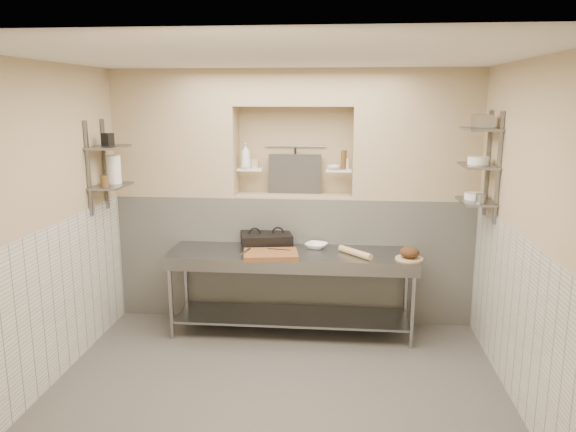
# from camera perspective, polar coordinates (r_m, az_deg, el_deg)

# --- Properties ---
(floor) EXTENTS (4.00, 3.90, 0.10)m
(floor) POSITION_cam_1_polar(r_m,az_deg,el_deg) (5.18, -1.12, -17.47)
(floor) COLOR #524D49
(floor) RESTS_ON ground
(ceiling) EXTENTS (4.00, 3.90, 0.10)m
(ceiling) POSITION_cam_1_polar(r_m,az_deg,el_deg) (4.53, -1.27, 16.47)
(ceiling) COLOR silver
(ceiling) RESTS_ON ground
(wall_left) EXTENTS (0.10, 3.90, 2.80)m
(wall_left) POSITION_cam_1_polar(r_m,az_deg,el_deg) (5.28, -23.88, -1.04)
(wall_left) COLOR tan
(wall_left) RESTS_ON ground
(wall_right) EXTENTS (0.10, 3.90, 2.80)m
(wall_right) POSITION_cam_1_polar(r_m,az_deg,el_deg) (4.86, 23.61, -2.07)
(wall_right) COLOR tan
(wall_right) RESTS_ON ground
(wall_back) EXTENTS (4.00, 0.10, 2.80)m
(wall_back) POSITION_cam_1_polar(r_m,az_deg,el_deg) (6.59, 0.80, 2.39)
(wall_back) COLOR tan
(wall_back) RESTS_ON ground
(wall_front) EXTENTS (4.00, 0.10, 2.80)m
(wall_front) POSITION_cam_1_polar(r_m,az_deg,el_deg) (2.76, -6.04, -11.44)
(wall_front) COLOR tan
(wall_front) RESTS_ON ground
(backwall_lower) EXTENTS (4.00, 0.40, 1.40)m
(backwall_lower) POSITION_cam_1_polar(r_m,az_deg,el_deg) (6.50, 0.60, -4.06)
(backwall_lower) COLOR silver
(backwall_lower) RESTS_ON floor
(alcove_sill) EXTENTS (1.30, 0.40, 0.02)m
(alcove_sill) POSITION_cam_1_polar(r_m,az_deg,el_deg) (6.35, 0.62, 2.11)
(alcove_sill) COLOR tan
(alcove_sill) RESTS_ON backwall_lower
(backwall_pillar_left) EXTENTS (1.35, 0.40, 1.40)m
(backwall_pillar_left) POSITION_cam_1_polar(r_m,az_deg,el_deg) (6.51, -11.19, 8.25)
(backwall_pillar_left) COLOR tan
(backwall_pillar_left) RESTS_ON backwall_lower
(backwall_pillar_right) EXTENTS (1.35, 0.40, 1.40)m
(backwall_pillar_right) POSITION_cam_1_polar(r_m,az_deg,el_deg) (6.30, 12.86, 8.06)
(backwall_pillar_right) COLOR tan
(backwall_pillar_right) RESTS_ON backwall_lower
(backwall_header) EXTENTS (1.30, 0.40, 0.40)m
(backwall_header) POSITION_cam_1_polar(r_m,az_deg,el_deg) (6.25, 0.64, 12.92)
(backwall_header) COLOR tan
(backwall_header) RESTS_ON backwall_lower
(wainscot_left) EXTENTS (0.02, 3.90, 1.40)m
(wainscot_left) POSITION_cam_1_polar(r_m,az_deg,el_deg) (5.44, -22.70, -8.27)
(wainscot_left) COLOR silver
(wainscot_left) RESTS_ON floor
(wainscot_right) EXTENTS (0.02, 3.90, 1.40)m
(wainscot_right) POSITION_cam_1_polar(r_m,az_deg,el_deg) (5.04, 22.28, -9.81)
(wainscot_right) COLOR silver
(wainscot_right) RESTS_ON floor
(alcove_shelf_left) EXTENTS (0.28, 0.16, 0.02)m
(alcove_shelf_left) POSITION_cam_1_polar(r_m,az_deg,el_deg) (6.36, -3.88, 4.75)
(alcove_shelf_left) COLOR white
(alcove_shelf_left) RESTS_ON backwall_lower
(alcove_shelf_right) EXTENTS (0.28, 0.16, 0.02)m
(alcove_shelf_right) POSITION_cam_1_polar(r_m,az_deg,el_deg) (6.28, 5.19, 4.64)
(alcove_shelf_right) COLOR white
(alcove_shelf_right) RESTS_ON backwall_lower
(utensil_rail) EXTENTS (0.70, 0.02, 0.02)m
(utensil_rail) POSITION_cam_1_polar(r_m,az_deg,el_deg) (6.45, 0.76, 7.10)
(utensil_rail) COLOR gray
(utensil_rail) RESTS_ON wall_back
(hanging_steel) EXTENTS (0.02, 0.02, 0.30)m
(hanging_steel) POSITION_cam_1_polar(r_m,az_deg,el_deg) (6.44, 0.74, 5.58)
(hanging_steel) COLOR black
(hanging_steel) RESTS_ON utensil_rail
(splash_panel) EXTENTS (0.60, 0.08, 0.45)m
(splash_panel) POSITION_cam_1_polar(r_m,az_deg,el_deg) (6.41, 0.70, 4.29)
(splash_panel) COLOR #383330
(splash_panel) RESTS_ON alcove_sill
(shelf_rail_left_a) EXTENTS (0.03, 0.03, 0.95)m
(shelf_rail_left_a) POSITION_cam_1_polar(r_m,az_deg,el_deg) (6.29, -18.09, 5.03)
(shelf_rail_left_a) COLOR slate
(shelf_rail_left_a) RESTS_ON wall_left
(shelf_rail_left_b) EXTENTS (0.03, 0.03, 0.95)m
(shelf_rail_left_b) POSITION_cam_1_polar(r_m,az_deg,el_deg) (5.93, -19.61, 4.54)
(shelf_rail_left_b) COLOR slate
(shelf_rail_left_b) RESTS_ON wall_left
(wall_shelf_left_lower) EXTENTS (0.30, 0.50, 0.02)m
(wall_shelf_left_lower) POSITION_cam_1_polar(r_m,az_deg,el_deg) (6.08, -17.54, 2.94)
(wall_shelf_left_lower) COLOR slate
(wall_shelf_left_lower) RESTS_ON wall_left
(wall_shelf_left_upper) EXTENTS (0.30, 0.50, 0.03)m
(wall_shelf_left_upper) POSITION_cam_1_polar(r_m,az_deg,el_deg) (6.03, -17.77, 6.69)
(wall_shelf_left_upper) COLOR slate
(wall_shelf_left_upper) RESTS_ON wall_left
(shelf_rail_right_a) EXTENTS (0.03, 0.03, 1.05)m
(shelf_rail_right_a) POSITION_cam_1_polar(r_m,az_deg,el_deg) (5.95, 19.60, 5.05)
(shelf_rail_right_a) COLOR slate
(shelf_rail_right_a) RESTS_ON wall_right
(shelf_rail_right_b) EXTENTS (0.03, 0.03, 1.05)m
(shelf_rail_right_b) POSITION_cam_1_polar(r_m,az_deg,el_deg) (5.56, 20.59, 4.54)
(shelf_rail_right_b) COLOR slate
(shelf_rail_right_b) RESTS_ON wall_right
(wall_shelf_right_lower) EXTENTS (0.30, 0.50, 0.02)m
(wall_shelf_right_lower) POSITION_cam_1_polar(r_m,az_deg,el_deg) (5.77, 18.53, 1.41)
(wall_shelf_right_lower) COLOR slate
(wall_shelf_right_lower) RESTS_ON wall_right
(wall_shelf_right_mid) EXTENTS (0.30, 0.50, 0.02)m
(wall_shelf_right_mid) POSITION_cam_1_polar(r_m,az_deg,el_deg) (5.72, 18.77, 4.86)
(wall_shelf_right_mid) COLOR slate
(wall_shelf_right_mid) RESTS_ON wall_right
(wall_shelf_right_upper) EXTENTS (0.30, 0.50, 0.03)m
(wall_shelf_right_upper) POSITION_cam_1_polar(r_m,az_deg,el_deg) (5.69, 19.00, 8.35)
(wall_shelf_right_upper) COLOR slate
(wall_shelf_right_upper) RESTS_ON wall_right
(prep_table) EXTENTS (2.60, 0.70, 0.90)m
(prep_table) POSITION_cam_1_polar(r_m,az_deg,el_deg) (5.98, 0.37, -6.09)
(prep_table) COLOR gray
(prep_table) RESTS_ON floor
(panini_press) EXTENTS (0.62, 0.51, 0.15)m
(panini_press) POSITION_cam_1_polar(r_m,az_deg,el_deg) (6.13, -2.22, -2.43)
(panini_press) COLOR black
(panini_press) RESTS_ON prep_table
(cutting_board) EXTENTS (0.60, 0.47, 0.05)m
(cutting_board) POSITION_cam_1_polar(r_m,az_deg,el_deg) (5.74, -1.77, -3.92)
(cutting_board) COLOR brown
(cutting_board) RESTS_ON prep_table
(knife_blade) EXTENTS (0.25, 0.07, 0.01)m
(knife_blade) POSITION_cam_1_polar(r_m,az_deg,el_deg) (5.83, -0.92, -3.43)
(knife_blade) COLOR gray
(knife_blade) RESTS_ON cutting_board
(tongs) EXTENTS (0.08, 0.23, 0.02)m
(tongs) POSITION_cam_1_polar(r_m,az_deg,el_deg) (5.74, -4.35, -3.62)
(tongs) COLOR gray
(tongs) RESTS_ON cutting_board
(mixing_bowl) EXTENTS (0.30, 0.30, 0.06)m
(mixing_bowl) POSITION_cam_1_polar(r_m,az_deg,el_deg) (6.06, 2.88, -3.03)
(mixing_bowl) COLOR white
(mixing_bowl) RESTS_ON prep_table
(rolling_pin) EXTENTS (0.35, 0.38, 0.07)m
(rolling_pin) POSITION_cam_1_polar(r_m,az_deg,el_deg) (5.81, 6.84, -3.70)
(rolling_pin) COLOR tan
(rolling_pin) RESTS_ON prep_table
(bread_board) EXTENTS (0.28, 0.28, 0.02)m
(bread_board) POSITION_cam_1_polar(r_m,az_deg,el_deg) (5.78, 12.20, -4.25)
(bread_board) COLOR tan
(bread_board) RESTS_ON prep_table
(bread_loaf) EXTENTS (0.20, 0.20, 0.12)m
(bread_loaf) POSITION_cam_1_polar(r_m,az_deg,el_deg) (5.76, 12.23, -3.62)
(bread_loaf) COLOR #4C2D19
(bread_loaf) RESTS_ON bread_board
(bottle_soap) EXTENTS (0.12, 0.12, 0.28)m
(bottle_soap) POSITION_cam_1_polar(r_m,az_deg,el_deg) (6.31, -4.31, 6.10)
(bottle_soap) COLOR white
(bottle_soap) RESTS_ON alcove_shelf_left
(jar_alcove) EXTENTS (0.07, 0.07, 0.11)m
(jar_alcove) POSITION_cam_1_polar(r_m,az_deg,el_deg) (6.35, -3.37, 5.34)
(jar_alcove) COLOR tan
(jar_alcove) RESTS_ON alcove_shelf_left
(bowl_alcove) EXTENTS (0.19, 0.19, 0.05)m
(bowl_alcove) POSITION_cam_1_polar(r_m,az_deg,el_deg) (6.25, 4.64, 4.94)
(bowl_alcove) COLOR white
(bowl_alcove) RESTS_ON alcove_shelf_right
(condiment_a) EXTENTS (0.06, 0.06, 0.21)m
(condiment_a) POSITION_cam_1_polar(r_m,az_deg,el_deg) (6.27, 5.73, 5.70)
(condiment_a) COLOR brown
(condiment_a) RESTS_ON alcove_shelf_right
(condiment_b) EXTENTS (0.05, 0.05, 0.21)m
(condiment_b) POSITION_cam_1_polar(r_m,az_deg,el_deg) (6.25, 5.63, 5.69)
(condiment_b) COLOR brown
(condiment_b) RESTS_ON alcove_shelf_right
(condiment_c) EXTENTS (0.07, 0.07, 0.12)m
(condiment_c) POSITION_cam_1_polar(r_m,az_deg,el_deg) (6.30, 5.91, 5.33)
(condiment_c) COLOR white
(condiment_c) RESTS_ON alcove_shelf_right
(jug_left) EXTENTS (0.15, 0.15, 0.29)m
(jug_left) POSITION_cam_1_polar(r_m,az_deg,el_deg) (6.15, -17.28, 4.55)
(jug_left) COLOR white
(jug_left) RESTS_ON wall_shelf_left_lower
(jar_left) EXTENTS (0.08, 0.08, 0.12)m
(jar_left) POSITION_cam_1_polar(r_m,az_deg,el_deg) (5.93, -18.15, 3.38)
(jar_left) COLOR brown
(jar_left) RESTS_ON wall_shelf_left_lower
(box_left_upper) EXTENTS (0.12, 0.12, 0.13)m
(box_left_upper) POSITION_cam_1_polar(r_m,az_deg,el_deg) (6.02, -17.84, 7.41)
(box_left_upper) COLOR black
(box_left_upper) RESTS_ON wall_shelf_left_upper
(bowl_right) EXTENTS (0.20, 0.20, 0.06)m
(bowl_right) POSITION_cam_1_polar(r_m,az_deg,el_deg) (5.82, 18.43, 1.93)
(bowl_right) COLOR white
(bowl_right) RESTS_ON wall_shelf_right_lower
(canister_right) EXTENTS (0.09, 0.09, 0.09)m
(canister_right) POSITION_cam_1_polar(r_m,az_deg,el_deg) (5.60, 18.97, 1.68)
(canister_right) COLOR gray
(canister_right) RESTS_ON wall_shelf_right_lower
(bowl_right_mid) EXTENTS (0.20, 0.20, 0.07)m
(bowl_right_mid) POSITION_cam_1_polar(r_m,az_deg,el_deg) (5.74, 18.75, 5.37)
(bowl_right_mid) COLOR white
(bowl_right_mid) RESTS_ON wall_shelf_right_mid
(basket_right) EXTENTS (0.17, 0.20, 0.13)m
(basket_right) POSITION_cam_1_polar(r_m,az_deg,el_deg) (5.64, 19.17, 9.08)
(basket_right) COLOR gray
(basket_right) RESTS_ON wall_shelf_right_upper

